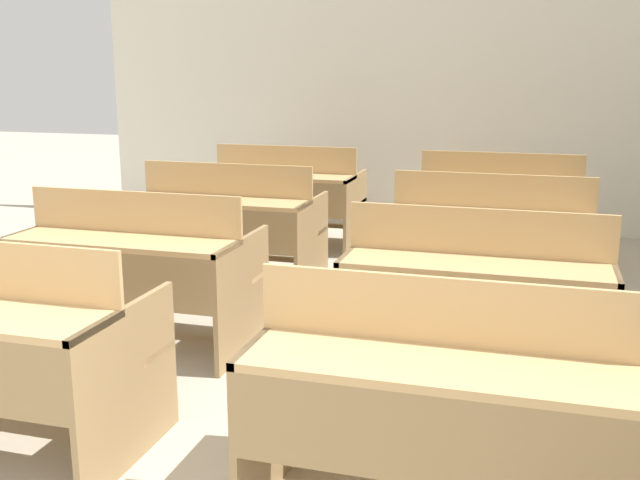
# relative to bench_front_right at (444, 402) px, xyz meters

# --- Properties ---
(wall_back) EXTENTS (6.58, 0.06, 2.78)m
(wall_back) POSITION_rel_bench_front_right_xyz_m (-1.03, 5.14, 0.92)
(wall_back) COLOR white
(wall_back) RESTS_ON ground_plane
(bench_front_right) EXTENTS (1.32, 0.77, 0.91)m
(bench_front_right) POSITION_rel_bench_front_right_xyz_m (0.00, 0.00, 0.00)
(bench_front_right) COLOR #98794F
(bench_front_right) RESTS_ON ground_plane
(bench_second_left) EXTENTS (1.32, 0.77, 0.91)m
(bench_second_left) POSITION_rel_bench_front_right_xyz_m (-1.94, 1.30, 0.00)
(bench_second_left) COLOR #997B50
(bench_second_left) RESTS_ON ground_plane
(bench_second_right) EXTENTS (1.32, 0.77, 0.91)m
(bench_second_right) POSITION_rel_bench_front_right_xyz_m (-0.00, 1.32, 0.00)
(bench_second_right) COLOR #98794F
(bench_second_right) RESTS_ON ground_plane
(bench_third_left) EXTENTS (1.32, 0.77, 0.91)m
(bench_third_left) POSITION_rel_bench_front_right_xyz_m (-1.93, 2.61, 0.00)
(bench_third_left) COLOR #96784E
(bench_third_left) RESTS_ON ground_plane
(bench_third_right) EXTENTS (1.32, 0.77, 0.91)m
(bench_third_right) POSITION_rel_bench_front_right_xyz_m (-0.02, 2.61, 0.00)
(bench_third_right) COLOR #98794F
(bench_third_right) RESTS_ON ground_plane
(bench_back_left) EXTENTS (1.32, 0.77, 0.91)m
(bench_back_left) POSITION_rel_bench_front_right_xyz_m (-1.93, 3.93, 0.00)
(bench_back_left) COLOR #97784E
(bench_back_left) RESTS_ON ground_plane
(bench_back_right) EXTENTS (1.32, 0.77, 0.91)m
(bench_back_right) POSITION_rel_bench_front_right_xyz_m (-0.03, 3.91, 0.00)
(bench_back_right) COLOR #93754B
(bench_back_right) RESTS_ON ground_plane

